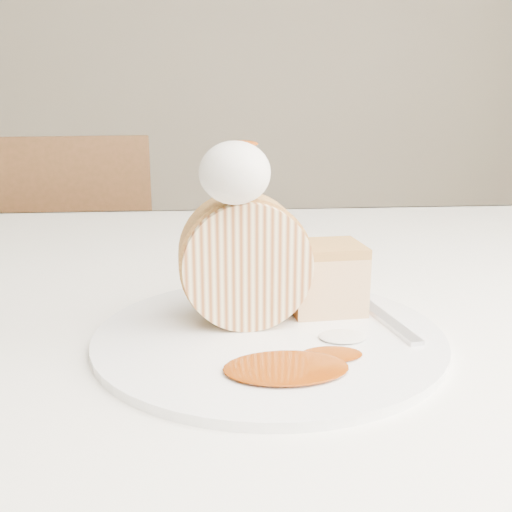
{
  "coord_description": "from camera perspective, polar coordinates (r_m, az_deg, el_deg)",
  "views": [
    {
      "loc": [
        -0.03,
        -0.46,
        0.94
      ],
      "look_at": [
        0.01,
        0.0,
        0.82
      ],
      "focal_mm": 40.0,
      "sensor_mm": 36.0,
      "label": 1
    }
  ],
  "objects": [
    {
      "name": "table",
      "position": [
        0.72,
        -2.1,
        -8.6
      ],
      "size": [
        1.4,
        0.9,
        0.75
      ],
      "color": "white",
      "rests_on": "ground"
    },
    {
      "name": "chair_far",
      "position": [
        1.49,
        -18.46,
        -3.27
      ],
      "size": [
        0.49,
        0.49,
        0.88
      ],
      "rotation": [
        0.0,
        0.0,
        3.33
      ],
      "color": "brown",
      "rests_on": "ground"
    },
    {
      "name": "plate",
      "position": [
        0.49,
        1.28,
        -7.89
      ],
      "size": [
        0.32,
        0.32,
        0.01
      ],
      "primitive_type": "cylinder",
      "rotation": [
        0.0,
        0.0,
        0.07
      ],
      "color": "white",
      "rests_on": "table"
    },
    {
      "name": "roulade_slice",
      "position": [
        0.5,
        -1.13,
        -0.49
      ],
      "size": [
        0.11,
        0.07,
        0.11
      ],
      "primitive_type": "cylinder",
      "rotation": [
        1.57,
        0.0,
        0.05
      ],
      "color": "#FBE9AF",
      "rests_on": "plate"
    },
    {
      "name": "cake_chunk",
      "position": [
        0.53,
        6.95,
        -2.55
      ],
      "size": [
        0.07,
        0.06,
        0.05
      ],
      "primitive_type": "cube",
      "rotation": [
        0.0,
        0.0,
        0.07
      ],
      "color": "tan",
      "rests_on": "plate"
    },
    {
      "name": "whipped_cream",
      "position": [
        0.45,
        -2.12,
        8.31
      ],
      "size": [
        0.06,
        0.06,
        0.05
      ],
      "primitive_type": "ellipsoid",
      "color": "white",
      "rests_on": "roulade_slice"
    },
    {
      "name": "caramel_drizzle",
      "position": [
        0.46,
        -1.54,
        11.93
      ],
      "size": [
        0.03,
        0.02,
        0.01
      ],
      "primitive_type": "ellipsoid",
      "color": "#833005",
      "rests_on": "whipped_cream"
    },
    {
      "name": "caramel_pool",
      "position": [
        0.42,
        3.02,
        -11.06
      ],
      "size": [
        0.1,
        0.07,
        0.0
      ],
      "primitive_type": null,
      "rotation": [
        0.0,
        0.0,
        0.07
      ],
      "color": "#833005",
      "rests_on": "plate"
    },
    {
      "name": "fork",
      "position": [
        0.53,
        12.58,
        -5.97
      ],
      "size": [
        0.05,
        0.18,
        0.0
      ],
      "primitive_type": "cube",
      "rotation": [
        0.0,
        0.0,
        0.14
      ],
      "color": "silver",
      "rests_on": "plate"
    }
  ]
}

